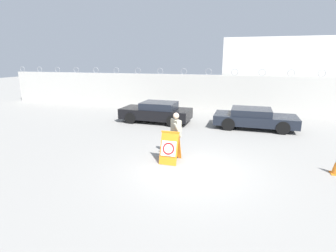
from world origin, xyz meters
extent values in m
plane|color=gray|center=(0.00, 0.00, 0.00)|extent=(90.00, 90.00, 0.00)
cube|color=beige|center=(0.00, 11.15, 1.32)|extent=(36.00, 0.30, 2.64)
torus|color=gray|center=(-17.60, 11.15, 2.86)|extent=(0.47, 0.03, 0.47)
torus|color=gray|center=(-15.75, 11.15, 2.86)|extent=(0.47, 0.03, 0.47)
torus|color=gray|center=(-13.89, 11.15, 2.86)|extent=(0.47, 0.03, 0.47)
torus|color=gray|center=(-12.04, 11.15, 2.86)|extent=(0.47, 0.03, 0.47)
torus|color=gray|center=(-10.19, 11.15, 2.86)|extent=(0.47, 0.03, 0.47)
torus|color=gray|center=(-8.34, 11.15, 2.86)|extent=(0.47, 0.03, 0.47)
torus|color=gray|center=(-6.48, 11.15, 2.86)|extent=(0.47, 0.03, 0.47)
torus|color=gray|center=(-4.63, 11.15, 2.86)|extent=(0.47, 0.03, 0.47)
torus|color=gray|center=(-2.78, 11.15, 2.86)|extent=(0.47, 0.03, 0.47)
torus|color=gray|center=(-0.93, 11.15, 2.86)|extent=(0.47, 0.03, 0.47)
torus|color=gray|center=(0.93, 11.15, 2.86)|extent=(0.47, 0.03, 0.47)
torus|color=gray|center=(2.78, 11.15, 2.86)|extent=(0.47, 0.03, 0.47)
torus|color=gray|center=(4.63, 11.15, 2.86)|extent=(0.47, 0.03, 0.47)
torus|color=gray|center=(6.48, 11.15, 2.86)|extent=(0.47, 0.03, 0.47)
cube|color=silver|center=(4.49, 15.78, 2.64)|extent=(9.02, 7.56, 5.29)
cube|color=orange|center=(-0.95, 0.42, 0.57)|extent=(0.67, 0.45, 1.15)
cube|color=orange|center=(-0.94, 0.82, 0.57)|extent=(0.67, 0.45, 1.15)
cube|color=orange|center=(-0.94, 0.62, 1.16)|extent=(0.70, 0.08, 0.05)
cube|color=white|center=(-0.95, 0.38, 0.59)|extent=(0.56, 0.22, 0.53)
torus|color=red|center=(-0.95, 0.37, 0.59)|extent=(0.45, 0.21, 0.44)
cylinder|color=black|center=(-0.92, 1.17, 0.43)|extent=(0.15, 0.15, 0.86)
cylinder|color=black|center=(-0.79, 1.05, 0.43)|extent=(0.15, 0.15, 0.86)
cube|color=gray|center=(-0.86, 1.11, 1.19)|extent=(0.48, 0.47, 0.66)
sphere|color=#DBB293|center=(-0.86, 1.11, 1.68)|extent=(0.23, 0.23, 0.23)
cylinder|color=gray|center=(-1.06, 1.30, 1.20)|extent=(0.09, 0.09, 0.63)
cylinder|color=gray|center=(-0.72, 0.85, 1.18)|extent=(0.30, 0.32, 0.61)
cube|color=orange|center=(4.79, 1.04, 0.01)|extent=(0.36, 0.36, 0.03)
cylinder|color=black|center=(-4.82, 5.72, 0.33)|extent=(0.67, 0.22, 0.67)
cylinder|color=black|center=(-4.76, 7.42, 0.33)|extent=(0.67, 0.22, 0.67)
cylinder|color=black|center=(-2.20, 5.62, 0.33)|extent=(0.67, 0.22, 0.67)
cylinder|color=black|center=(-2.14, 7.33, 0.33)|extent=(0.67, 0.22, 0.67)
cube|color=black|center=(-3.48, 6.52, 0.54)|extent=(4.29, 1.97, 0.61)
cube|color=black|center=(-3.27, 6.52, 1.05)|extent=(2.09, 1.71, 0.40)
cylinder|color=black|center=(3.70, 7.46, 0.35)|extent=(0.70, 0.21, 0.69)
cylinder|color=black|center=(3.67, 5.69, 0.35)|extent=(0.70, 0.21, 0.69)
cylinder|color=black|center=(0.96, 7.51, 0.35)|extent=(0.70, 0.21, 0.69)
cylinder|color=black|center=(0.93, 5.73, 0.35)|extent=(0.70, 0.21, 0.69)
cube|color=black|center=(2.32, 6.60, 0.50)|extent=(4.46, 1.97, 0.52)
cube|color=black|center=(2.09, 6.60, 0.94)|extent=(2.15, 1.74, 0.35)
camera|label=1|loc=(1.51, -8.41, 3.82)|focal=28.00mm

